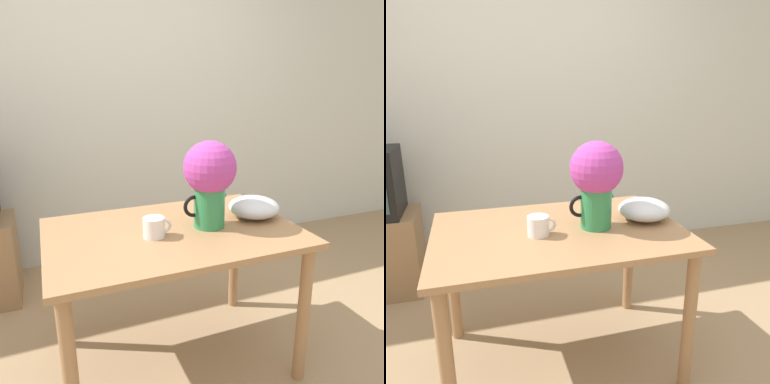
# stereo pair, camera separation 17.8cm
# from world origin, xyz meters

# --- Properties ---
(wall_back) EXTENTS (8.00, 0.05, 2.60)m
(wall_back) POSITION_xyz_m (0.00, 1.68, 1.30)
(wall_back) COLOR silver
(wall_back) RESTS_ON ground_plane
(table) EXTENTS (1.20, 0.82, 0.76)m
(table) POSITION_xyz_m (-0.03, 0.22, 0.64)
(table) COLOR #A3754C
(table) RESTS_ON ground_plane
(flower_vase) EXTENTS (0.26, 0.26, 0.43)m
(flower_vase) POSITION_xyz_m (0.15, 0.20, 1.01)
(flower_vase) COLOR #2D844C
(flower_vase) RESTS_ON table
(coffee_mug) EXTENTS (0.14, 0.10, 0.09)m
(coffee_mug) POSITION_xyz_m (-0.14, 0.17, 0.80)
(coffee_mug) COLOR white
(coffee_mug) RESTS_ON table
(white_bowl) EXTENTS (0.27, 0.27, 0.11)m
(white_bowl) POSITION_xyz_m (0.43, 0.23, 0.81)
(white_bowl) COLOR silver
(white_bowl) RESTS_ON table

